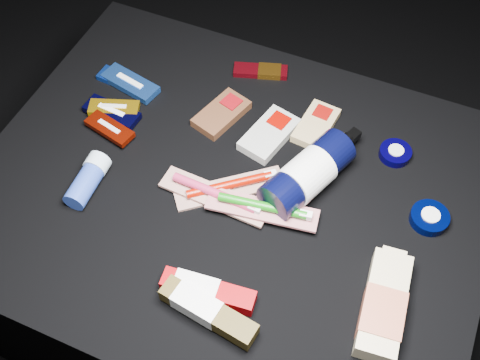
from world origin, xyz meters
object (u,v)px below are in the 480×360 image
at_px(lotion_bottle, 308,174).
at_px(deodorant_stick, 88,180).
at_px(bodywash_bottle, 383,307).
at_px(toothpaste_carton_red, 204,290).

bearing_deg(lotion_bottle, deodorant_stick, -134.95).
relative_size(bodywash_bottle, deodorant_stick, 1.80).
bearing_deg(bodywash_bottle, toothpaste_carton_red, -168.75).
xyz_separation_m(lotion_bottle, deodorant_stick, (-0.38, -0.17, -0.02)).
bearing_deg(toothpaste_carton_red, deodorant_stick, 152.59).
bearing_deg(lotion_bottle, bodywash_bottle, -21.79).
bearing_deg(deodorant_stick, toothpaste_carton_red, -24.08).
height_order(lotion_bottle, bodywash_bottle, lotion_bottle).
distance_m(lotion_bottle, bodywash_bottle, 0.28).
bearing_deg(deodorant_stick, lotion_bottle, 20.48).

